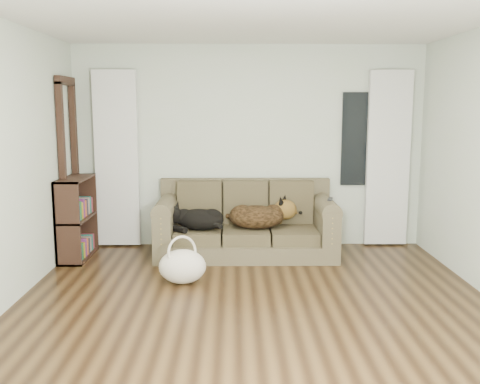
{
  "coord_description": "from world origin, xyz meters",
  "views": [
    {
      "loc": [
        -0.19,
        -4.44,
        1.82
      ],
      "look_at": [
        -0.12,
        1.6,
        0.85
      ],
      "focal_mm": 40.0,
      "sensor_mm": 36.0,
      "label": 1
    }
  ],
  "objects_px": {
    "sofa": "(246,219)",
    "dog_shepherd": "(260,216)",
    "dog_black_lab": "(196,219)",
    "bookshelf": "(77,217)",
    "tote_bag": "(182,268)"
  },
  "relations": [
    {
      "from": "sofa",
      "to": "dog_shepherd",
      "type": "bearing_deg",
      "value": -8.34
    },
    {
      "from": "dog_black_lab",
      "to": "dog_shepherd",
      "type": "bearing_deg",
      "value": 24.13
    },
    {
      "from": "sofa",
      "to": "dog_black_lab",
      "type": "bearing_deg",
      "value": -170.52
    },
    {
      "from": "sofa",
      "to": "dog_black_lab",
      "type": "height_order",
      "value": "sofa"
    },
    {
      "from": "dog_shepherd",
      "to": "sofa",
      "type": "bearing_deg",
      "value": -3.21
    },
    {
      "from": "sofa",
      "to": "dog_shepherd",
      "type": "height_order",
      "value": "sofa"
    },
    {
      "from": "tote_bag",
      "to": "bookshelf",
      "type": "height_order",
      "value": "bookshelf"
    },
    {
      "from": "dog_black_lab",
      "to": "tote_bag",
      "type": "distance_m",
      "value": 1.02
    },
    {
      "from": "dog_shepherd",
      "to": "bookshelf",
      "type": "distance_m",
      "value": 2.21
    },
    {
      "from": "dog_black_lab",
      "to": "bookshelf",
      "type": "bearing_deg",
      "value": -161.87
    },
    {
      "from": "sofa",
      "to": "bookshelf",
      "type": "relative_size",
      "value": 2.21
    },
    {
      "from": "dog_shepherd",
      "to": "tote_bag",
      "type": "height_order",
      "value": "dog_shepherd"
    },
    {
      "from": "dog_black_lab",
      "to": "dog_shepherd",
      "type": "relative_size",
      "value": 0.86
    },
    {
      "from": "dog_shepherd",
      "to": "bookshelf",
      "type": "xyz_separation_m",
      "value": [
        -2.21,
        -0.07,
        0.01
      ]
    },
    {
      "from": "sofa",
      "to": "dog_shepherd",
      "type": "relative_size",
      "value": 3.09
    }
  ]
}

